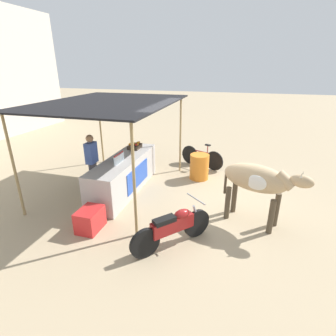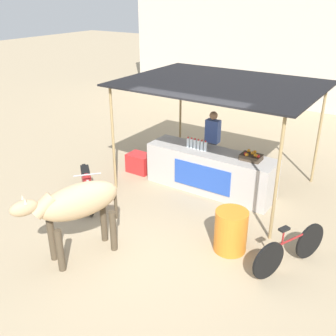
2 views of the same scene
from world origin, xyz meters
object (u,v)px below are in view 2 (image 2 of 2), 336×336
at_px(cow, 76,204).
at_px(bicycle_leaning, 290,250).
at_px(fruit_crate, 251,157).
at_px(stall_counter, 210,171).
at_px(motorcycle_parked, 87,183).
at_px(water_barrel, 231,231).
at_px(vendor_behind_counter, 212,143).
at_px(cooler_box, 140,163).

height_order(cow, bicycle_leaning, cow).
xyz_separation_m(fruit_crate, cow, (-1.65, -3.52, -0.00)).
bearing_deg(stall_counter, motorcycle_parked, -135.58).
relative_size(stall_counter, water_barrel, 3.82).
height_order(vendor_behind_counter, bicycle_leaning, vendor_behind_counter).
bearing_deg(vendor_behind_counter, bicycle_leaning, -42.27).
distance_m(vendor_behind_counter, water_barrel, 3.19).
distance_m(stall_counter, cow, 3.58).
bearing_deg(cow, vendor_behind_counter, 85.16).
relative_size(water_barrel, cow, 0.43).
bearing_deg(cooler_box, bicycle_leaning, -20.96).
bearing_deg(vendor_behind_counter, stall_counter, -64.71).
bearing_deg(bicycle_leaning, fruit_crate, 129.21).
distance_m(stall_counter, bicycle_leaning, 3.02).
xyz_separation_m(motorcycle_parked, bicycle_leaning, (4.43, 0.17, -0.08)).
xyz_separation_m(cow, bicycle_leaning, (3.15, 1.69, -0.69)).
xyz_separation_m(fruit_crate, motorcycle_parked, (-2.93, -2.01, -0.61)).
bearing_deg(water_barrel, fruit_crate, 103.58).
bearing_deg(stall_counter, cooler_box, -177.17).
height_order(fruit_crate, bicycle_leaning, fruit_crate).
distance_m(fruit_crate, water_barrel, 2.08).
bearing_deg(cooler_box, motorcycle_parked, -90.91).
relative_size(cooler_box, motorcycle_parked, 0.43).
height_order(stall_counter, vendor_behind_counter, vendor_behind_counter).
relative_size(cow, motorcycle_parked, 1.30).
xyz_separation_m(stall_counter, bicycle_leaning, (2.43, -1.78, -0.13)).
height_order(vendor_behind_counter, water_barrel, vendor_behind_counter).
relative_size(water_barrel, motorcycle_parked, 0.56).
bearing_deg(cooler_box, fruit_crate, 2.91).
bearing_deg(stall_counter, vendor_behind_counter, 115.29).
distance_m(cow, bicycle_leaning, 3.64).
relative_size(cow, bicycle_leaning, 1.19).
distance_m(cooler_box, motorcycle_parked, 1.87).
xyz_separation_m(water_barrel, motorcycle_parked, (-3.40, -0.08, 0.04)).
distance_m(fruit_crate, bicycle_leaning, 2.46).
bearing_deg(water_barrel, cow, -142.97).
relative_size(fruit_crate, cooler_box, 0.73).
xyz_separation_m(vendor_behind_counter, bicycle_leaning, (2.79, -2.54, -0.50)).
bearing_deg(water_barrel, cooler_box, 152.21).
relative_size(stall_counter, motorcycle_parked, 2.13).
bearing_deg(fruit_crate, motorcycle_parked, -145.63).
relative_size(motorcycle_parked, bicycle_leaning, 0.92).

